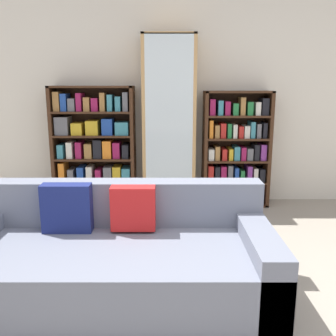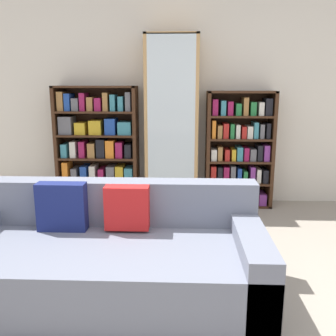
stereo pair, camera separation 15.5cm
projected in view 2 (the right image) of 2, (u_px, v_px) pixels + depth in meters
wall_back at (185, 94)px, 4.62m from camera, size 6.73×0.06×2.70m
couch at (109, 259)px, 2.64m from camera, size 2.15×0.99×0.77m
bookshelf_left at (97, 147)px, 4.61m from camera, size 0.99×0.32×1.45m
display_cabinet at (172, 124)px, 4.49m from camera, size 0.63×0.36×2.04m
bookshelf_right at (239, 152)px, 4.54m from camera, size 0.80×0.32×1.40m
wine_bottle at (214, 232)px, 3.40m from camera, size 0.07×0.07×0.40m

